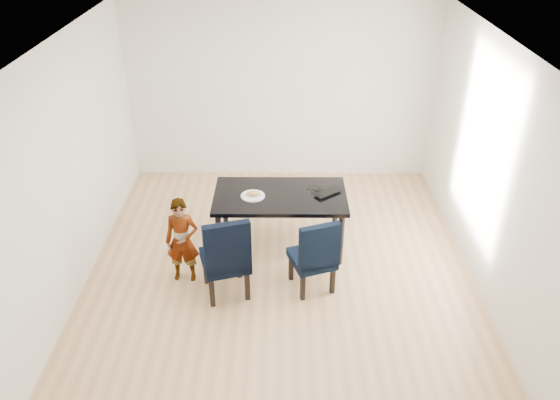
{
  "coord_description": "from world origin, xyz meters",
  "views": [
    {
      "loc": [
        0.02,
        -5.2,
        4.02
      ],
      "look_at": [
        0.0,
        0.2,
        0.85
      ],
      "focal_mm": 35.0,
      "sensor_mm": 36.0,
      "label": 1
    }
  ],
  "objects_px": {
    "chair_left": "(225,254)",
    "dining_table": "(280,221)",
    "child": "(182,241)",
    "plate": "(253,196)",
    "laptop": "(325,191)",
    "chair_right": "(312,253)"
  },
  "relations": [
    {
      "from": "plate",
      "to": "laptop",
      "type": "distance_m",
      "value": 0.88
    },
    {
      "from": "child",
      "to": "laptop",
      "type": "height_order",
      "value": "child"
    },
    {
      "from": "laptop",
      "to": "dining_table",
      "type": "bearing_deg",
      "value": -31.26
    },
    {
      "from": "child",
      "to": "plate",
      "type": "bearing_deg",
      "value": 39.88
    },
    {
      "from": "dining_table",
      "to": "plate",
      "type": "distance_m",
      "value": 0.51
    },
    {
      "from": "chair_left",
      "to": "dining_table",
      "type": "bearing_deg",
      "value": 39.38
    },
    {
      "from": "child",
      "to": "laptop",
      "type": "distance_m",
      "value": 1.8
    },
    {
      "from": "laptop",
      "to": "child",
      "type": "bearing_deg",
      "value": -13.83
    },
    {
      "from": "dining_table",
      "to": "chair_right",
      "type": "relative_size",
      "value": 1.71
    },
    {
      "from": "dining_table",
      "to": "child",
      "type": "height_order",
      "value": "child"
    },
    {
      "from": "child",
      "to": "plate",
      "type": "height_order",
      "value": "child"
    },
    {
      "from": "chair_left",
      "to": "plate",
      "type": "relative_size",
      "value": 3.57
    },
    {
      "from": "chair_left",
      "to": "plate",
      "type": "height_order",
      "value": "chair_left"
    },
    {
      "from": "child",
      "to": "dining_table",
      "type": "bearing_deg",
      "value": 32.53
    },
    {
      "from": "dining_table",
      "to": "chair_left",
      "type": "distance_m",
      "value": 1.08
    },
    {
      "from": "plate",
      "to": "laptop",
      "type": "height_order",
      "value": "laptop"
    },
    {
      "from": "chair_left",
      "to": "child",
      "type": "distance_m",
      "value": 0.55
    },
    {
      "from": "plate",
      "to": "child",
      "type": "bearing_deg",
      "value": -142.02
    },
    {
      "from": "dining_table",
      "to": "laptop",
      "type": "relative_size",
      "value": 4.6
    },
    {
      "from": "plate",
      "to": "laptop",
      "type": "bearing_deg",
      "value": 6.79
    },
    {
      "from": "chair_right",
      "to": "child",
      "type": "bearing_deg",
      "value": 155.14
    },
    {
      "from": "chair_left",
      "to": "chair_right",
      "type": "bearing_deg",
      "value": -11.08
    }
  ]
}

